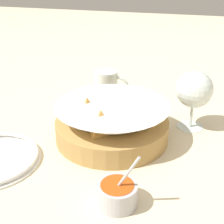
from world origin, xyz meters
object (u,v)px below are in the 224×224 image
Objects in this scene: wine_glass at (194,91)px; beer_mug at (106,86)px; sauce_cup at (117,193)px; food_basket at (111,123)px.

beer_mug is (-0.26, 0.11, -0.06)m from wine_glass.
wine_glass is at bearing 72.66° from sauce_cup.
wine_glass is (0.18, 0.11, 0.06)m from food_basket.
beer_mug is (-0.08, 0.22, 0.00)m from food_basket.
sauce_cup is 0.97× the size of beer_mug.
wine_glass reaches higher than beer_mug.
food_basket is at bearing -148.12° from wine_glass.
wine_glass reaches higher than food_basket.
food_basket reaches higher than beer_mug.
food_basket is 0.24m from beer_mug.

